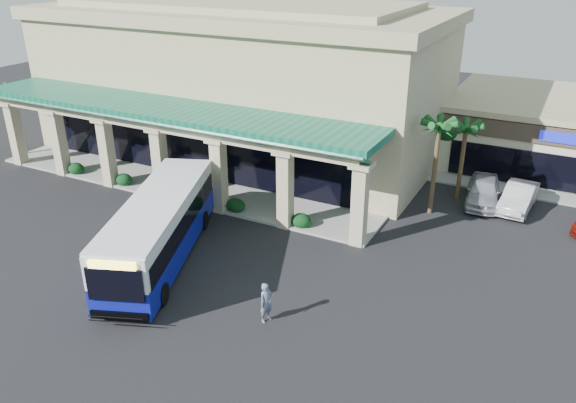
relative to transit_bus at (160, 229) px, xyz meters
The scene contains 11 objects.
ground 3.18m from the transit_bus, 21.99° to the left, with size 110.00×110.00×0.00m, color black.
main_building 18.31m from the transit_bus, 108.00° to the left, with size 30.80×14.80×11.35m, color tan, non-canonical shape.
arcade 9.62m from the transit_bus, 125.31° to the left, with size 30.00×6.20×5.70m, color #0D503D, non-canonical shape.
palm_0 16.34m from the transit_bus, 47.55° to the left, with size 2.40×2.40×6.60m, color #103F16, non-canonical shape.
palm_1 19.23m from the transit_bus, 51.40° to the left, with size 2.40×2.40×5.80m, color #103F16, non-canonical shape.
palm_2 21.43m from the transit_bus, 159.47° to the left, with size 2.40×2.40×6.20m, color #103F16, non-canonical shape.
broadleaf_tree 22.36m from the transit_bus, 63.49° to the left, with size 2.60×2.60×4.81m, color black, non-canonical shape.
transit_bus is the anchor object (origin of this frame).
pedestrian 7.83m from the transit_bus, 16.20° to the right, with size 0.68×0.45×1.87m, color slate.
car_silver 20.20m from the transit_bus, 47.84° to the left, with size 2.00×4.98×1.70m, color #B0AEBB.
car_white 21.76m from the transit_bus, 43.94° to the left, with size 1.67×4.78×1.57m, color silver.
Camera 1 is at (15.21, -20.65, 14.96)m, focal length 35.00 mm.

